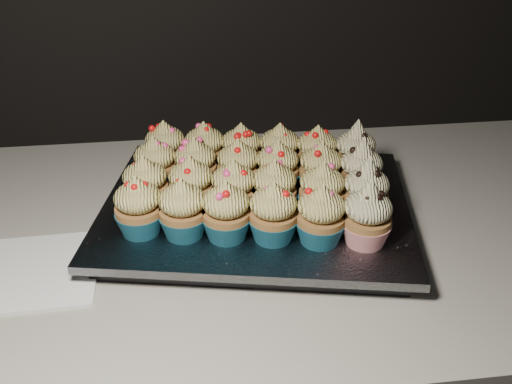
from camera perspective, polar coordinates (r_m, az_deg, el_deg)
The scene contains 28 objects.
worktop at distance 0.90m, azimuth 14.41°, elevation -2.85°, with size 2.44×0.64×0.04m, color beige.
napkin at distance 0.79m, azimuth -21.15°, elevation -7.38°, with size 0.16×0.16×0.00m, color white.
baking_tray at distance 0.83m, azimuth -0.00°, elevation -2.32°, with size 0.40×0.30×0.02m, color black.
foil_lining at distance 0.82m, azimuth -0.00°, elevation -1.32°, with size 0.43×0.34×0.01m, color silver.
cupcake_0 at distance 0.75m, azimuth -11.67°, elevation -1.53°, with size 0.06×0.06×0.08m.
cupcake_1 at distance 0.73m, azimuth -7.33°, elevation -1.80°, with size 0.06×0.06×0.08m.
cupcake_2 at distance 0.73m, azimuth -3.01°, elevation -2.02°, with size 0.06×0.06×0.08m.
cupcake_3 at distance 0.72m, azimuth 1.73°, elevation -2.16°, with size 0.06×0.06×0.08m.
cupcake_4 at distance 0.72m, azimuth 6.50°, elevation -2.44°, with size 0.06×0.06×0.08m.
cupcake_5 at distance 0.73m, azimuth 11.07°, elevation -2.38°, with size 0.06×0.06×0.10m.
cupcake_6 at distance 0.80m, azimuth -10.98°, elevation 0.61°, with size 0.06×0.06×0.08m.
cupcake_7 at distance 0.79m, azimuth -6.50°, elevation 0.63°, with size 0.06×0.06×0.08m.
cupcake_8 at distance 0.77m, azimuth -2.25°, elevation 0.27°, with size 0.06×0.06×0.08m.
cupcake_9 at distance 0.77m, azimuth 1.80°, elevation 0.23°, with size 0.06×0.06×0.08m.
cupcake_10 at distance 0.77m, azimuth 6.59°, elevation -0.01°, with size 0.06×0.06×0.08m.
cupcake_11 at distance 0.78m, azimuth 10.93°, elevation -0.04°, with size 0.06×0.06×0.10m.
cupcake_12 at distance 0.85m, azimuth -10.02°, elevation 2.69°, with size 0.06×0.06×0.08m.
cupcake_13 at distance 0.84m, azimuth -6.07°, elevation 2.61°, with size 0.06×0.06×0.08m.
cupcake_14 at distance 0.83m, azimuth -1.79°, elevation 2.48°, with size 0.06×0.06×0.08m.
cupcake_15 at distance 0.83m, azimuth 2.16°, elevation 2.35°, with size 0.06×0.06×0.08m.
cupcake_16 at distance 0.83m, azimuth 6.46°, elevation 2.17°, with size 0.06×0.06×0.08m.
cupcake_17 at distance 0.83m, azimuth 10.44°, elevation 2.07°, with size 0.06×0.06×0.10m.
cupcake_18 at distance 0.90m, azimuth -9.04°, elevation 4.36°, with size 0.06×0.06×0.08m.
cupcake_19 at distance 0.88m, azimuth -5.15°, elevation 4.29°, with size 0.06×0.06×0.08m.
cupcake_20 at distance 0.88m, azimuth -1.48°, elevation 4.15°, with size 0.06×0.06×0.08m.
cupcake_21 at distance 0.88m, azimuth 2.36°, elevation 4.14°, with size 0.06×0.06×0.08m.
cupcake_22 at distance 0.87m, azimuth 6.09°, elevation 3.90°, with size 0.06×0.06×0.08m.
cupcake_23 at distance 0.88m, azimuth 9.91°, elevation 3.93°, with size 0.06×0.06×0.10m.
Camera 1 is at (-0.31, 1.01, 1.36)m, focal length 40.00 mm.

